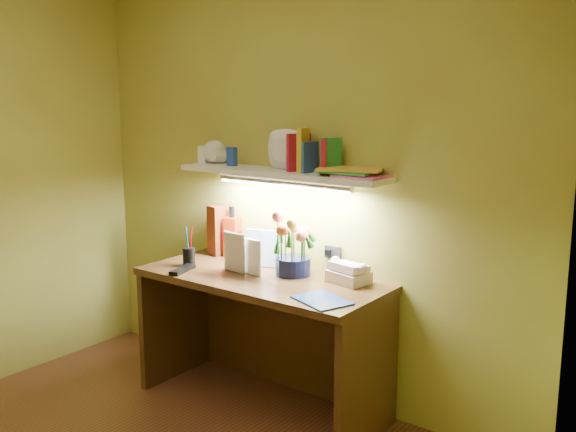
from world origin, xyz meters
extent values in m
cube|color=#3C2510|center=(0.00, 1.20, 0.38)|extent=(1.40, 0.60, 0.75)
cube|color=silver|center=(0.50, 1.41, 0.79)|extent=(0.08, 0.05, 0.07)
cube|color=#5C210D|center=(-0.52, 1.42, 0.90)|extent=(0.12, 0.12, 0.31)
cylinder|color=black|center=(-0.48, 1.13, 0.84)|extent=(0.09, 0.09, 0.18)
cube|color=black|center=(-0.41, 1.01, 0.76)|extent=(0.11, 0.21, 0.02)
cube|color=#2144AC|center=(0.51, 1.04, 0.75)|extent=(0.32, 0.28, 0.01)
imported|color=beige|center=(-0.26, 1.19, 0.86)|extent=(0.17, 0.04, 0.22)
imported|color=white|center=(-0.14, 1.21, 0.85)|extent=(0.15, 0.04, 0.20)
cube|color=white|center=(0.00, 1.38, 1.30)|extent=(1.30, 0.25, 0.03)
imported|color=white|center=(-0.53, 1.39, 1.37)|extent=(0.18, 0.18, 0.11)
imported|color=white|center=(-0.52, 1.38, 1.36)|extent=(0.10, 0.10, 0.09)
imported|color=white|center=(0.02, 1.37, 1.34)|extent=(0.27, 0.27, 0.06)
cube|color=white|center=(-0.62, 1.40, 1.37)|extent=(0.06, 0.05, 0.11)
cube|color=#2144AC|center=(-0.36, 1.39, 1.37)|extent=(0.05, 0.04, 0.11)
cube|color=#AC1632|center=(0.11, 1.40, 1.42)|extent=(0.08, 0.14, 0.20)
cube|color=gold|center=(0.15, 1.39, 1.43)|extent=(0.07, 0.15, 0.24)
cube|color=#245292|center=(0.19, 1.39, 1.40)|extent=(0.04, 0.12, 0.17)
cube|color=#288C3E|center=(0.32, 1.40, 1.41)|extent=(0.07, 0.12, 0.19)
cube|color=#AC1632|center=(0.29, 1.40, 1.41)|extent=(0.07, 0.13, 0.19)
cube|color=#EB56A7|center=(0.51, 1.39, 1.32)|extent=(0.27, 0.21, 0.01)
cube|color=green|center=(0.42, 1.41, 1.33)|extent=(0.30, 0.23, 0.01)
cube|color=gold|center=(0.43, 1.42, 1.35)|extent=(0.38, 0.33, 0.01)
camera|label=1|loc=(2.14, -1.41, 1.71)|focal=40.00mm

